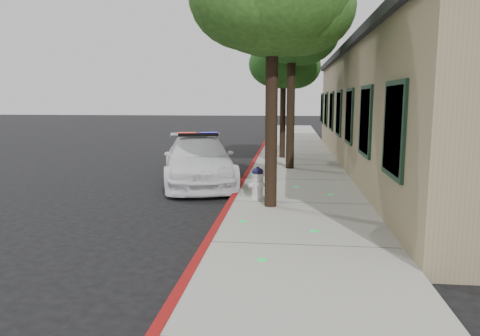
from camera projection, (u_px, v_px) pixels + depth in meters
name	position (u px, v px, depth m)	size (l,w,h in m)	color
ground	(204.00, 250.00, 7.43)	(120.00, 120.00, 0.00)	black
sidewalk	(298.00, 206.00, 10.19)	(3.20, 60.00, 0.15)	gray
red_curb	(231.00, 204.00, 10.36)	(0.14, 60.00, 0.16)	maroon
clapboard_building	(448.00, 109.00, 15.22)	(7.30, 20.89, 4.24)	#847956
police_car	(199.00, 160.00, 13.12)	(3.08, 5.13, 1.51)	white
fire_hydrant	(258.00, 183.00, 10.47)	(0.43, 0.38, 0.77)	silver
street_tree_mid	(292.00, 24.00, 14.58)	(3.27, 3.40, 6.25)	black
street_tree_far	(284.00, 63.00, 17.42)	(2.79, 2.60, 4.92)	black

